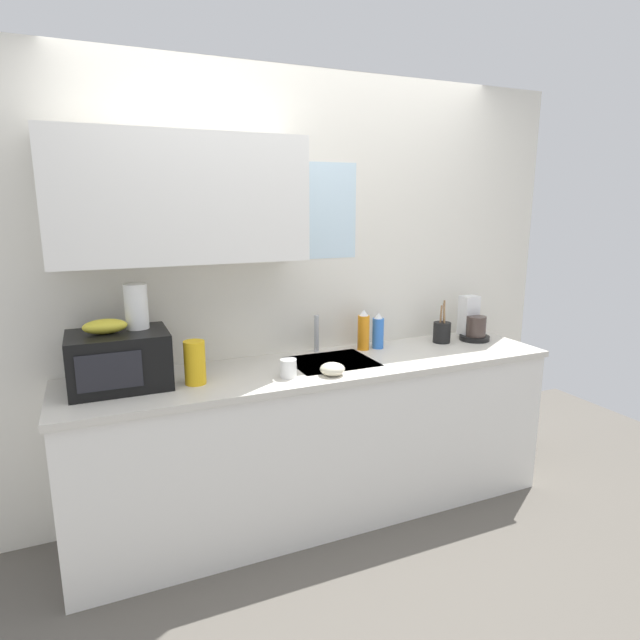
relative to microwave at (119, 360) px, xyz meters
The scene contains 13 objects.
kitchen_wall_assembly 0.98m from the microwave, 16.14° to the left, with size 3.50×0.42×2.50m.
counter_unit 1.18m from the microwave, ahead, with size 2.73×0.63×0.90m.
sink_faucet 1.13m from the microwave, ahead, with size 0.03×0.03×0.22m, color #B2B5BA.
microwave is the anchor object (origin of this frame).
banana_bunch 0.18m from the microwave, behind, with size 0.20×0.11×0.07m, color gold.
paper_towel_roll 0.27m from the microwave, 27.17° to the left, with size 0.11×0.11×0.22m, color white.
coffee_maker 2.16m from the microwave, ahead, with size 0.19×0.21×0.28m.
dish_soap_bottle_orange 1.40m from the microwave, ahead, with size 0.07×0.07×0.25m.
dish_soap_bottle_blue 1.50m from the microwave, ahead, with size 0.07×0.07×0.22m.
cereal_canister 0.36m from the microwave, 16.13° to the right, with size 0.10×0.10×0.22m, color gold.
mug_white 0.82m from the microwave, 13.35° to the right, with size 0.08×0.08×0.10m, color white.
utensil_crock 1.93m from the microwave, ahead, with size 0.11×0.11×0.27m.
small_bowl 1.05m from the microwave, 13.77° to the right, with size 0.13×0.13×0.07m, color beige.
Camera 1 is at (-1.12, -2.57, 1.77)m, focal length 29.71 mm.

